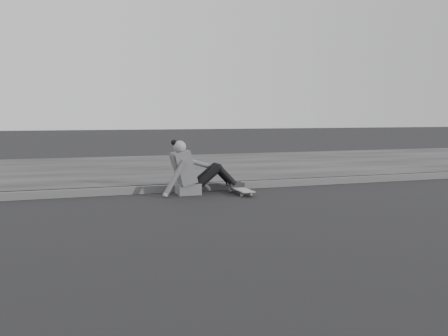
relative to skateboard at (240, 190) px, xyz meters
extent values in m
plane|color=black|center=(1.26, -2.00, -0.07)|extent=(80.00, 80.00, 0.00)
cube|color=#515151|center=(1.26, 0.58, -0.01)|extent=(24.00, 0.16, 0.12)
cube|color=#323232|center=(1.26, 3.60, -0.01)|extent=(24.00, 6.00, 0.12)
cylinder|color=gray|center=(-0.07, -0.26, -0.04)|extent=(0.03, 0.05, 0.05)
cylinder|color=gray|center=(0.07, -0.26, -0.04)|extent=(0.03, 0.05, 0.05)
cylinder|color=gray|center=(-0.07, 0.26, -0.04)|extent=(0.03, 0.05, 0.05)
cylinder|color=gray|center=(0.07, 0.26, -0.04)|extent=(0.03, 0.05, 0.05)
cube|color=#323234|center=(0.00, -0.26, -0.02)|extent=(0.16, 0.04, 0.03)
cube|color=#323234|center=(0.00, 0.26, -0.02)|extent=(0.16, 0.04, 0.03)
cube|color=gray|center=(0.00, 0.00, 0.01)|extent=(0.20, 0.78, 0.02)
cube|color=#565659|center=(-0.80, 0.25, 0.02)|extent=(0.36, 0.34, 0.18)
cube|color=#565659|center=(-0.87, 0.25, 0.36)|extent=(0.37, 0.40, 0.57)
cube|color=#565659|center=(-1.00, 0.25, 0.48)|extent=(0.14, 0.30, 0.20)
cylinder|color=gray|center=(-0.92, 0.25, 0.60)|extent=(0.09, 0.09, 0.08)
sphere|color=gray|center=(-0.93, 0.25, 0.69)|extent=(0.20, 0.20, 0.20)
sphere|color=black|center=(-1.02, 0.27, 0.76)|extent=(0.09, 0.09, 0.09)
cylinder|color=black|center=(-0.49, 0.16, 0.21)|extent=(0.43, 0.13, 0.39)
cylinder|color=black|center=(-0.49, 0.34, 0.21)|extent=(0.43, 0.13, 0.39)
cylinder|color=black|center=(-0.19, 0.16, 0.21)|extent=(0.35, 0.11, 0.36)
cylinder|color=black|center=(-0.19, 0.34, 0.21)|extent=(0.35, 0.11, 0.36)
sphere|color=black|center=(-0.32, 0.16, 0.35)|extent=(0.13, 0.13, 0.13)
sphere|color=black|center=(-0.32, 0.34, 0.35)|extent=(0.13, 0.13, 0.13)
cube|color=black|center=(0.00, 0.16, 0.05)|extent=(0.24, 0.08, 0.07)
cube|color=black|center=(0.00, 0.34, 0.05)|extent=(0.24, 0.08, 0.07)
cylinder|color=#565659|center=(-1.07, 0.04, 0.22)|extent=(0.38, 0.08, 0.58)
sphere|color=gray|center=(-1.22, 0.03, -0.03)|extent=(0.08, 0.08, 0.08)
cylinder|color=#565659|center=(-0.63, 0.41, 0.42)|extent=(0.48, 0.08, 0.21)
camera|label=1|loc=(-2.80, -7.40, 1.18)|focal=40.00mm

